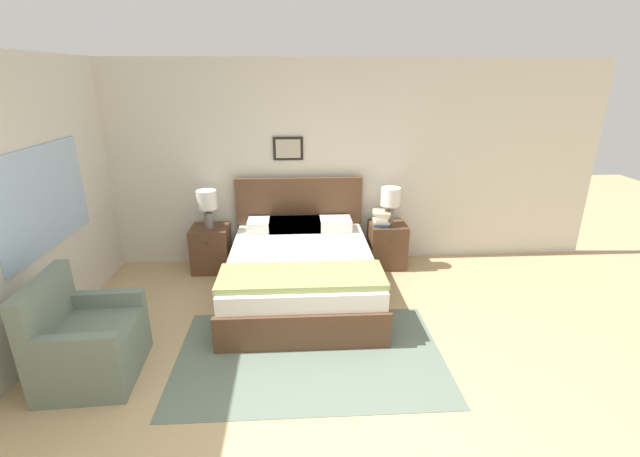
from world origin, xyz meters
The scene contains 15 objects.
ground_plane centered at (0.00, 0.00, 0.00)m, with size 16.00×16.00×0.00m, color tan.
wall_back centered at (0.00, 3.23, 1.30)m, with size 7.53×0.09×2.60m.
wall_left centered at (-2.59, 1.60, 1.30)m, with size 0.08×5.60×2.60m.
area_rug_main centered at (-0.12, 1.02, 0.00)m, with size 2.39×1.50×0.01m.
bed centered at (-0.18, 2.16, 0.31)m, with size 1.63×2.05×1.16m.
armchair centered at (-1.97, 0.87, 0.31)m, with size 0.74×0.83×0.90m.
nightstand_near_window centered at (-1.33, 2.93, 0.29)m, with size 0.46×0.46×0.58m.
nightstand_by_door centered at (0.96, 2.93, 0.29)m, with size 0.46×0.46×0.58m.
table_lamp_near_window centered at (-1.32, 2.91, 0.91)m, with size 0.24×0.24×0.49m.
table_lamp_by_door centered at (0.97, 2.91, 0.91)m, with size 0.24×0.24×0.49m.
book_thick_bottom centered at (0.86, 2.89, 0.60)m, with size 0.22×0.23×0.04m.
book_hardcover_middle centered at (0.86, 2.89, 0.63)m, with size 0.23×0.24×0.03m.
book_novel_upper centered at (0.86, 2.89, 0.67)m, with size 0.18×0.28×0.04m.
book_slim_near_top centered at (0.86, 2.89, 0.71)m, with size 0.18×0.22×0.04m.
book_paperback_top centered at (0.86, 2.89, 0.75)m, with size 0.26×0.27×0.03m.
Camera 1 is at (-0.22, -2.23, 2.40)m, focal length 24.00 mm.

